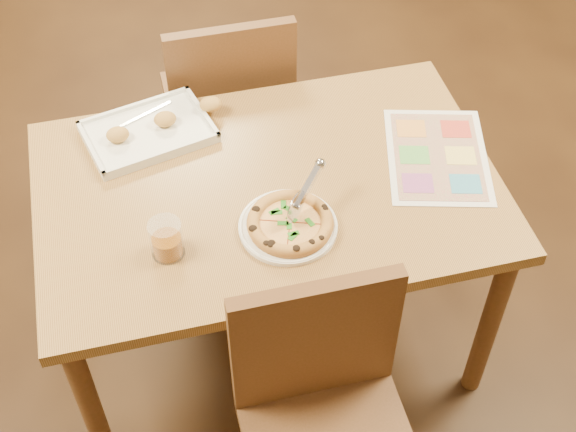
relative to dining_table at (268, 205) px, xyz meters
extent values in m
plane|color=#301D0D|center=(0.00, 0.00, -0.63)|extent=(7.00, 7.00, 0.00)
cube|color=#9F743F|center=(0.00, 0.00, 0.07)|extent=(1.30, 0.85, 0.04)
cylinder|color=brown|center=(-0.59, -0.36, -0.29)|extent=(0.06, 0.06, 0.68)
cylinder|color=brown|center=(-0.59, 0.36, -0.29)|extent=(0.06, 0.06, 0.68)
cylinder|color=brown|center=(0.59, -0.36, -0.29)|extent=(0.06, 0.06, 0.68)
cylinder|color=brown|center=(0.59, 0.36, -0.29)|extent=(0.06, 0.06, 0.68)
cube|color=brown|center=(0.00, -0.51, 0.04)|extent=(0.42, 0.04, 0.45)
cube|color=brown|center=(0.00, 0.70, -0.18)|extent=(0.42, 0.42, 0.04)
cube|color=brown|center=(0.00, 0.51, 0.04)|extent=(0.42, 0.04, 0.45)
cylinder|color=white|center=(0.02, -0.17, 0.09)|extent=(0.31, 0.31, 0.01)
cylinder|color=#CB9045|center=(0.02, -0.18, 0.10)|extent=(0.23, 0.23, 0.01)
cylinder|color=#EAD97F|center=(0.02, -0.18, 0.11)|extent=(0.19, 0.19, 0.01)
torus|color=#CB9045|center=(0.02, -0.18, 0.11)|extent=(0.23, 0.23, 0.04)
cylinder|color=silver|center=(0.04, -0.17, 0.16)|extent=(0.07, 0.07, 0.09)
cube|color=silver|center=(0.08, -0.12, 0.18)|extent=(0.11, 0.11, 0.07)
cube|color=white|center=(-0.30, 0.29, 0.10)|extent=(0.41, 0.33, 0.02)
cube|color=silver|center=(-0.30, 0.29, 0.11)|extent=(0.17, 0.09, 0.00)
ellipsoid|color=#C18E45|center=(-0.39, 0.26, 0.13)|extent=(0.07, 0.05, 0.04)
ellipsoid|color=#C18E45|center=(-0.24, 0.30, 0.13)|extent=(0.07, 0.05, 0.04)
ellipsoid|color=#C18E45|center=(-0.10, 0.33, 0.13)|extent=(0.07, 0.05, 0.04)
cylinder|color=#83440A|center=(-0.31, -0.18, 0.12)|extent=(0.08, 0.08, 0.06)
cylinder|color=white|center=(-0.31, -0.18, 0.14)|extent=(0.09, 0.09, 0.11)
cube|color=silver|center=(0.51, -0.01, 0.09)|extent=(0.38, 0.46, 0.00)
camera|label=1|loc=(-0.33, -1.54, 1.70)|focal=50.00mm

